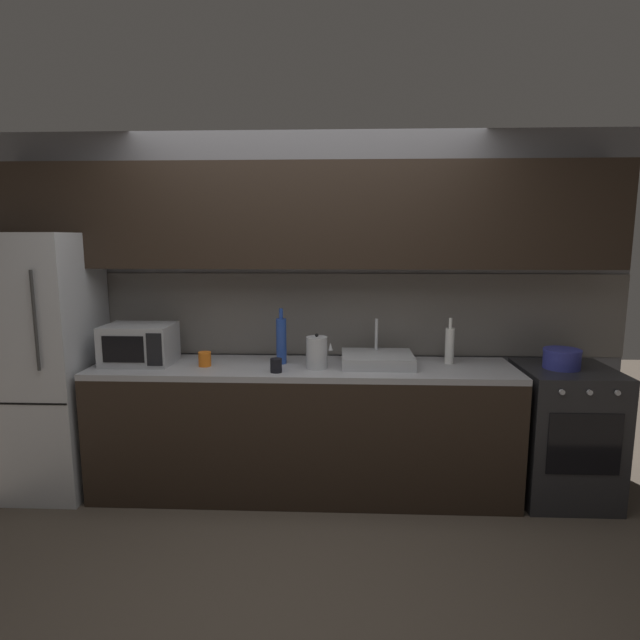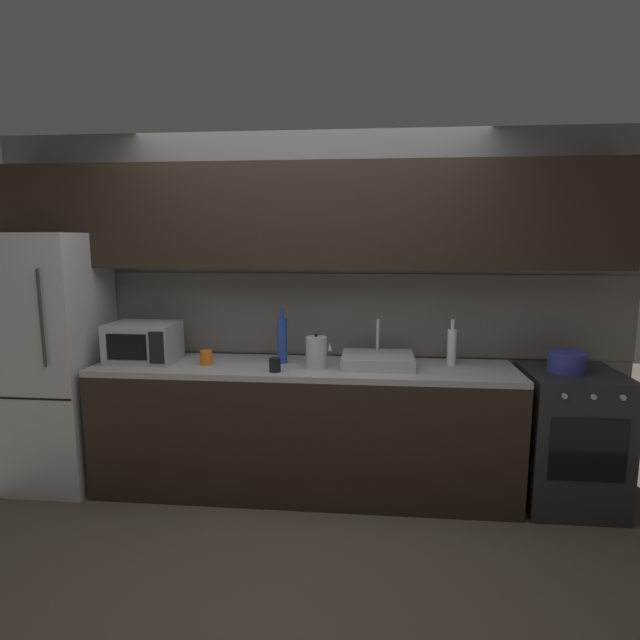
# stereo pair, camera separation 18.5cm
# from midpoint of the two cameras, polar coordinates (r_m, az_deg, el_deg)

# --- Properties ---
(ground_plane) EXTENTS (10.00, 10.00, 0.00)m
(ground_plane) POSITION_cam_midpoint_polar(r_m,az_deg,el_deg) (3.06, -5.14, -26.01)
(ground_plane) COLOR #4C4238
(back_wall) EXTENTS (4.59, 0.44, 2.50)m
(back_wall) POSITION_cam_midpoint_polar(r_m,az_deg,el_deg) (3.70, -3.05, 5.88)
(back_wall) COLOR slate
(back_wall) RESTS_ON ground
(counter_run) EXTENTS (2.85, 0.60, 0.90)m
(counter_run) POSITION_cam_midpoint_polar(r_m,az_deg,el_deg) (3.64, -3.36, -11.96)
(counter_run) COLOR black
(counter_run) RESTS_ON ground
(refrigerator) EXTENTS (0.68, 0.69, 1.79)m
(refrigerator) POSITION_cam_midpoint_polar(r_m,az_deg,el_deg) (4.10, -29.50, -4.24)
(refrigerator) COLOR #B7BABF
(refrigerator) RESTS_ON ground
(oven_range) EXTENTS (0.60, 0.62, 0.90)m
(oven_range) POSITION_cam_midpoint_polar(r_m,az_deg,el_deg) (3.89, 24.10, -11.36)
(oven_range) COLOR #232326
(oven_range) RESTS_ON ground
(microwave) EXTENTS (0.46, 0.35, 0.27)m
(microwave) POSITION_cam_midpoint_polar(r_m,az_deg,el_deg) (3.77, -20.70, -2.52)
(microwave) COLOR #A8AAAF
(microwave) RESTS_ON counter_run
(sink_basin) EXTENTS (0.48, 0.38, 0.30)m
(sink_basin) POSITION_cam_midpoint_polar(r_m,az_deg,el_deg) (3.51, 4.86, -4.37)
(sink_basin) COLOR #ADAFB5
(sink_basin) RESTS_ON counter_run
(kettle) EXTENTS (0.18, 0.14, 0.24)m
(kettle) POSITION_cam_midpoint_polar(r_m,az_deg,el_deg) (3.40, -1.90, -3.63)
(kettle) COLOR #B7BABF
(kettle) RESTS_ON counter_run
(wine_bottle_blue) EXTENTS (0.07, 0.07, 0.38)m
(wine_bottle_blue) POSITION_cam_midpoint_polar(r_m,az_deg,el_deg) (3.54, -5.80, -2.26)
(wine_bottle_blue) COLOR #234299
(wine_bottle_blue) RESTS_ON counter_run
(wine_bottle_white) EXTENTS (0.06, 0.06, 0.32)m
(wine_bottle_white) POSITION_cam_midpoint_polar(r_m,az_deg,el_deg) (3.61, 12.75, -2.72)
(wine_bottle_white) COLOR silver
(wine_bottle_white) RESTS_ON counter_run
(mug_dark) EXTENTS (0.08, 0.08, 0.09)m
(mug_dark) POSITION_cam_midpoint_polar(r_m,az_deg,el_deg) (3.33, -6.47, -5.03)
(mug_dark) COLOR black
(mug_dark) RESTS_ON counter_run
(mug_orange) EXTENTS (0.08, 0.08, 0.10)m
(mug_orange) POSITION_cam_midpoint_polar(r_m,az_deg,el_deg) (3.58, -14.10, -4.22)
(mug_orange) COLOR orange
(mug_orange) RESTS_ON counter_run
(cooking_pot) EXTENTS (0.24, 0.24, 0.13)m
(cooking_pot) POSITION_cam_midpoint_polar(r_m,az_deg,el_deg) (3.73, 23.94, -3.94)
(cooking_pot) COLOR #333899
(cooking_pot) RESTS_ON oven_range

